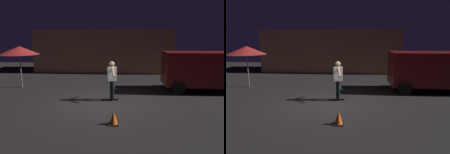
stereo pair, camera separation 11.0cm
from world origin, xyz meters
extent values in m
plane|color=black|center=(0.00, 0.00, 0.00)|extent=(28.00, 28.00, 0.00)
cube|color=#AD7F56|center=(-0.83, 9.04, 1.67)|extent=(10.81, 3.63, 3.34)
cube|color=maroon|center=(5.34, 2.57, 1.18)|extent=(4.60, 1.90, 1.70)
cylinder|color=black|center=(3.59, 3.56, 0.33)|extent=(0.66, 0.22, 0.66)
cylinder|color=black|center=(3.59, 1.58, 0.33)|extent=(0.66, 0.22, 0.66)
cylinder|color=slate|center=(-4.75, 2.51, 1.10)|extent=(0.05, 0.05, 2.20)
cone|color=#A52626|center=(-4.75, 2.51, 2.08)|extent=(2.10, 2.10, 0.45)
cube|color=black|center=(0.45, 0.54, 0.06)|extent=(0.81, 0.39, 0.02)
sphere|color=silver|center=(0.71, 0.70, 0.03)|extent=(0.05, 0.05, 0.05)
sphere|color=silver|center=(0.76, 0.53, 0.03)|extent=(0.05, 0.05, 0.05)
sphere|color=silver|center=(0.13, 0.54, 0.03)|extent=(0.05, 0.05, 0.05)
sphere|color=silver|center=(0.18, 0.38, 0.03)|extent=(0.05, 0.05, 0.05)
cube|color=green|center=(0.41, 2.50, 0.06)|extent=(0.39, 0.81, 0.02)
sphere|color=silver|center=(0.25, 2.77, 0.03)|extent=(0.05, 0.05, 0.05)
sphere|color=silver|center=(0.41, 2.81, 0.03)|extent=(0.05, 0.05, 0.05)
sphere|color=silver|center=(0.40, 2.19, 0.03)|extent=(0.05, 0.05, 0.05)
sphere|color=silver|center=(0.57, 2.23, 0.03)|extent=(0.05, 0.05, 0.05)
cylinder|color=black|center=(0.42, 0.64, 0.48)|extent=(0.14, 0.14, 0.82)
cylinder|color=black|center=(0.47, 0.43, 0.48)|extent=(0.14, 0.14, 0.82)
cube|color=white|center=(0.45, 0.54, 1.19)|extent=(0.42, 0.31, 0.60)
sphere|color=tan|center=(0.45, 0.54, 1.62)|extent=(0.23, 0.23, 0.23)
cylinder|color=tan|center=(0.39, 0.75, 1.34)|extent=(0.23, 0.55, 0.46)
cylinder|color=tan|center=(0.50, 0.33, 1.34)|extent=(0.23, 0.55, 0.46)
cube|color=black|center=(0.69, -2.10, 0.01)|extent=(0.34, 0.34, 0.03)
cone|color=#EA5914|center=(0.69, -2.10, 0.23)|extent=(0.28, 0.28, 0.46)
camera|label=1|loc=(1.10, -8.31, 2.75)|focal=32.99mm
camera|label=2|loc=(1.21, -8.30, 2.75)|focal=32.99mm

